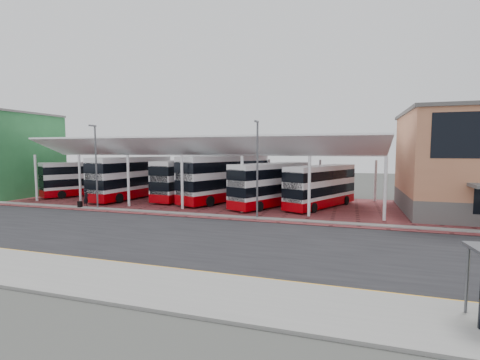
{
  "coord_description": "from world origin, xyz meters",
  "views": [
    {
      "loc": [
        9.24,
        -21.31,
        5.72
      ],
      "look_at": [
        -0.17,
        8.44,
        3.02
      ],
      "focal_mm": 26.0,
      "sensor_mm": 36.0,
      "label": 1
    }
  ],
  "objects": [
    {
      "name": "bus_4",
      "position": [
        1.76,
        12.86,
        2.21
      ],
      "size": [
        6.7,
        10.51,
        4.33
      ],
      "rotation": [
        0.0,
        0.0,
        -0.45
      ],
      "color": "white",
      "rests_on": "forecourt"
    },
    {
      "name": "bus_3",
      "position": [
        -3.82,
        14.6,
        2.54
      ],
      "size": [
        7.19,
        12.29,
        5.0
      ],
      "rotation": [
        0.0,
        0.0,
        -0.39
      ],
      "color": "white",
      "rests_on": "forecourt"
    },
    {
      "name": "north_kerb",
      "position": [
        0.0,
        6.2,
        0.07
      ],
      "size": [
        120.0,
        0.8,
        0.14
      ],
      "primitive_type": "cube",
      "color": "gray",
      "rests_on": "ground"
    },
    {
      "name": "shop_green",
      "position": [
        -30.0,
        10.97,
        5.12
      ],
      "size": [
        6.4,
        10.2,
        10.22
      ],
      "color": "#2B713A",
      "rests_on": "ground"
    },
    {
      "name": "lamp_east",
      "position": [
        2.0,
        6.27,
        4.36
      ],
      "size": [
        0.16,
        0.9,
        8.07
      ],
      "color": "#58595F",
      "rests_on": "ground"
    },
    {
      "name": "bus_1",
      "position": [
        -15.1,
        13.63,
        2.46
      ],
      "size": [
        3.88,
        11.93,
        4.83
      ],
      "rotation": [
        0.0,
        0.0,
        -0.1
      ],
      "color": "white",
      "rests_on": "forecourt"
    },
    {
      "name": "bus_2",
      "position": [
        -8.82,
        15.16,
        2.28
      ],
      "size": [
        3.54,
        11.05,
        4.47
      ],
      "rotation": [
        0.0,
        0.0,
        -0.1
      ],
      "color": "white",
      "rests_on": "forecourt"
    },
    {
      "name": "road",
      "position": [
        0.0,
        -1.0,
        0.01
      ],
      "size": [
        120.0,
        14.0,
        0.02
      ],
      "primitive_type": "cube",
      "color": "black",
      "rests_on": "ground"
    },
    {
      "name": "yellow_line_near",
      "position": [
        0.0,
        -7.0,
        0.03
      ],
      "size": [
        120.0,
        0.12,
        0.01
      ],
      "primitive_type": "cube",
      "color": "#F1A71C",
      "rests_on": "road"
    },
    {
      "name": "yellow_line_far",
      "position": [
        0.0,
        -6.7,
        0.03
      ],
      "size": [
        120.0,
        0.12,
        0.01
      ],
      "primitive_type": "cube",
      "color": "#F1A71C",
      "rests_on": "road"
    },
    {
      "name": "bus_5",
      "position": [
        6.58,
        13.6,
        2.11
      ],
      "size": [
        6.37,
        10.04,
        4.13
      ],
      "rotation": [
        0.0,
        0.0,
        -0.44
      ],
      "color": "white",
      "rests_on": "forecourt"
    },
    {
      "name": "sidewalk",
      "position": [
        0.0,
        -9.0,
        0.07
      ],
      "size": [
        120.0,
        4.0,
        0.14
      ],
      "primitive_type": "cube",
      "color": "gray",
      "rests_on": "ground"
    },
    {
      "name": "pedestrian",
      "position": [
        -15.86,
        6.88,
        0.95
      ],
      "size": [
        0.54,
        0.72,
        1.78
      ],
      "primitive_type": "imported",
      "rotation": [
        0.0,
        0.0,
        1.76
      ],
      "color": "black",
      "rests_on": "forecourt"
    },
    {
      "name": "ground",
      "position": [
        0.0,
        0.0,
        0.0
      ],
      "size": [
        140.0,
        140.0,
        0.0
      ],
      "primitive_type": "plane",
      "color": "#3E3F3B"
    },
    {
      "name": "suitcase",
      "position": [
        -15.83,
        6.0,
        0.39
      ],
      "size": [
        0.39,
        0.28,
        0.66
      ],
      "primitive_type": "cube",
      "color": "black",
      "rests_on": "forecourt"
    },
    {
      "name": "canopy",
      "position": [
        -6.0,
        13.94,
        5.8
      ],
      "size": [
        37.0,
        11.63,
        7.07
      ],
      "color": "white",
      "rests_on": "ground"
    },
    {
      "name": "forecourt",
      "position": [
        2.0,
        13.0,
        0.03
      ],
      "size": [
        72.0,
        16.0,
        0.06
      ],
      "primitive_type": "cube",
      "color": "brown",
      "rests_on": "ground"
    },
    {
      "name": "lamp_west",
      "position": [
        -14.0,
        6.27,
        4.36
      ],
      "size": [
        0.16,
        0.9,
        8.07
      ],
      "color": "#58595F",
      "rests_on": "ground"
    },
    {
      "name": "bus_0",
      "position": [
        -22.13,
        14.07,
        2.13
      ],
      "size": [
        7.05,
        9.94,
        4.17
      ],
      "rotation": [
        0.0,
        0.0,
        -0.52
      ],
      "color": "white",
      "rests_on": "forecourt"
    }
  ]
}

